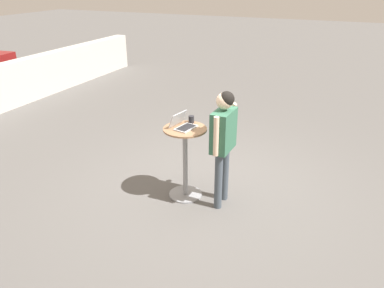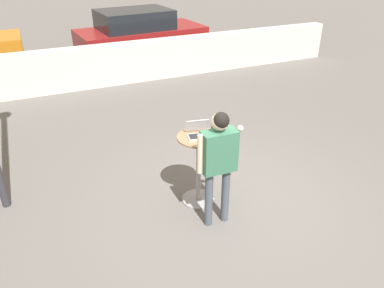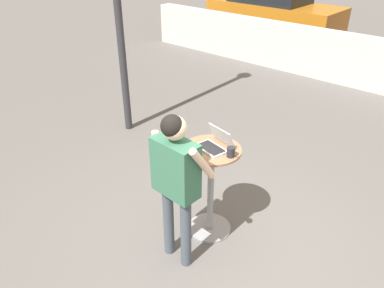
{
  "view_description": "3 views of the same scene",
  "coord_description": "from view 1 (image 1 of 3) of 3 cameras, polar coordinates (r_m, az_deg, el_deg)",
  "views": [
    {
      "loc": [
        -4.76,
        -1.81,
        3.05
      ],
      "look_at": [
        -0.58,
        0.01,
        0.98
      ],
      "focal_mm": 35.0,
      "sensor_mm": 36.0,
      "label": 1
    },
    {
      "loc": [
        -2.35,
        -3.96,
        3.5
      ],
      "look_at": [
        -0.49,
        0.15,
        1.04
      ],
      "focal_mm": 35.0,
      "sensor_mm": 36.0,
      "label": 2
    },
    {
      "loc": [
        1.67,
        -2.4,
        3.06
      ],
      "look_at": [
        -0.49,
        0.06,
        1.17
      ],
      "focal_mm": 35.0,
      "sensor_mm": 36.0,
      "label": 3
    }
  ],
  "objects": [
    {
      "name": "laptop",
      "position": [
        5.24,
        -1.4,
        3.01
      ],
      "size": [
        0.38,
        0.35,
        0.21
      ],
      "color": "#B7BABF",
      "rests_on": "cafe_table"
    },
    {
      "name": "cafe_table",
      "position": [
        5.42,
        -1.04,
        -2.08
      ],
      "size": [
        0.62,
        0.62,
        1.09
      ],
      "color": "gray",
      "rests_on": "ground_plane"
    },
    {
      "name": "standing_person",
      "position": [
        5.06,
        4.8,
        1.44
      ],
      "size": [
        0.6,
        0.36,
        1.69
      ],
      "color": "#424C56",
      "rests_on": "ground_plane"
    },
    {
      "name": "coffee_mug",
      "position": [
        5.41,
        -0.1,
        3.79
      ],
      "size": [
        0.12,
        0.08,
        0.1
      ],
      "color": "#232328",
      "rests_on": "cafe_table"
    },
    {
      "name": "ground_plane",
      "position": [
        5.94,
        2.39,
        -6.5
      ],
      "size": [
        50.0,
        50.0,
        0.0
      ],
      "primitive_type": "plane",
      "color": "#5B5956"
    }
  ]
}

